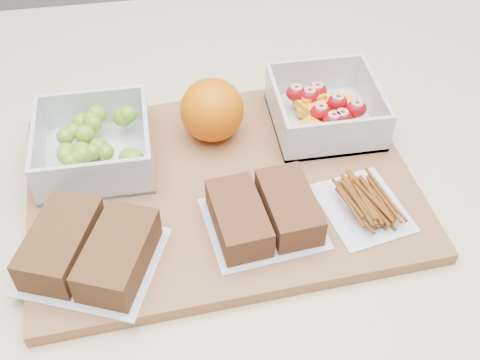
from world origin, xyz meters
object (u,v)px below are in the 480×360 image
at_px(orange, 212,110).
at_px(pretzel_bag, 364,202).
at_px(sandwich_bag_center, 264,213).
at_px(cutting_board, 222,187).
at_px(fruit_container, 325,110).
at_px(sandwich_bag_left, 90,250).
at_px(grape_container, 95,145).

bearing_deg(orange, pretzel_bag, -45.18).
relative_size(orange, sandwich_bag_center, 0.58).
height_order(cutting_board, pretzel_bag, pretzel_bag).
height_order(fruit_container, sandwich_bag_left, fruit_container).
bearing_deg(cutting_board, sandwich_bag_left, -151.67).
xyz_separation_m(grape_container, sandwich_bag_left, (-0.01, -0.14, -0.00)).
xyz_separation_m(cutting_board, grape_container, (-0.13, 0.06, 0.03)).
bearing_deg(cutting_board, pretzel_bag, -27.37).
height_order(orange, sandwich_bag_left, orange).
height_order(grape_container, sandwich_bag_left, grape_container).
xyz_separation_m(orange, sandwich_bag_center, (0.03, -0.15, -0.02)).
height_order(sandwich_bag_center, pretzel_bag, sandwich_bag_center).
bearing_deg(grape_container, sandwich_bag_center, -36.35).
height_order(orange, pretzel_bag, orange).
relative_size(grape_container, pretzel_bag, 1.12).
relative_size(cutting_board, pretzel_bag, 3.74).
distance_m(sandwich_bag_center, pretzel_bag, 0.11).
bearing_deg(sandwich_bag_left, orange, 49.82).
bearing_deg(pretzel_bag, orange, 134.82).
xyz_separation_m(cutting_board, fruit_container, (0.14, 0.08, 0.03)).
relative_size(orange, sandwich_bag_left, 0.46).
height_order(cutting_board, grape_container, grape_container).
xyz_separation_m(sandwich_bag_left, sandwich_bag_center, (0.17, 0.02, -0.00)).
xyz_separation_m(cutting_board, sandwich_bag_left, (-0.14, -0.09, 0.03)).
bearing_deg(pretzel_bag, sandwich_bag_center, -177.76).
bearing_deg(grape_container, cutting_board, -23.10).
height_order(cutting_board, sandwich_bag_left, sandwich_bag_left).
relative_size(grape_container, fruit_container, 1.02).
distance_m(orange, pretzel_bag, 0.20).
distance_m(cutting_board, sandwich_bag_center, 0.08).
xyz_separation_m(cutting_board, sandwich_bag_center, (0.03, -0.07, 0.03)).
bearing_deg(sandwich_bag_left, fruit_container, 30.89).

